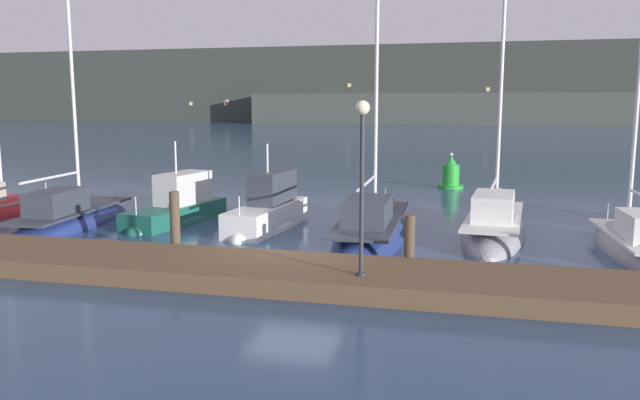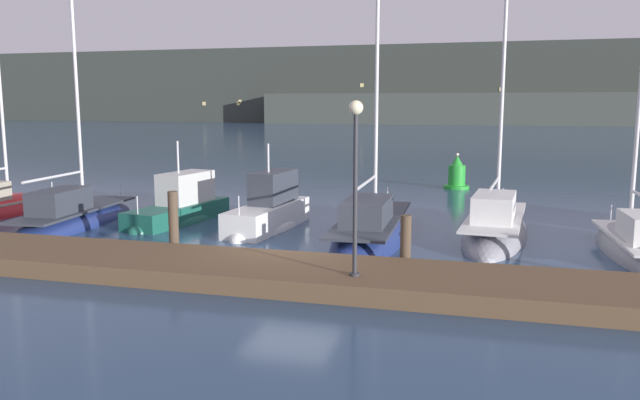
# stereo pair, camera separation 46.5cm
# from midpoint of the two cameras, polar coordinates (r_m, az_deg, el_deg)

# --- Properties ---
(ground_plane) EXTENTS (400.00, 400.00, 0.00)m
(ground_plane) POSITION_cam_midpoint_polar(r_m,az_deg,el_deg) (17.57, -1.95, -5.41)
(ground_plane) COLOR navy
(dock) EXTENTS (41.58, 2.80, 0.45)m
(dock) POSITION_cam_midpoint_polar(r_m,az_deg,el_deg) (15.48, -4.38, -6.54)
(dock) COLOR brown
(dock) RESTS_ON ground
(mooring_pile_2) EXTENTS (0.28, 0.28, 1.87)m
(mooring_pile_2) POSITION_cam_midpoint_polar(r_m,az_deg,el_deg) (18.09, -12.53, -2.16)
(mooring_pile_2) COLOR #4C3D2D
(mooring_pile_2) RESTS_ON ground
(mooring_pile_3) EXTENTS (0.28, 0.28, 1.50)m
(mooring_pile_3) POSITION_cam_midpoint_polar(r_m,az_deg,el_deg) (16.20, 8.65, -4.00)
(mooring_pile_3) COLOR #4C3D2D
(mooring_pile_3) RESTS_ON ground
(sailboat_berth_3) EXTENTS (2.51, 7.31, 10.31)m
(sailboat_berth_3) POSITION_cam_midpoint_polar(r_m,az_deg,el_deg) (23.85, -21.05, -1.81)
(sailboat_berth_3) COLOR navy
(sailboat_berth_3) RESTS_ON ground
(motorboat_berth_4) EXTENTS (2.39, 5.37, 3.60)m
(motorboat_berth_4) POSITION_cam_midpoint_polar(r_m,az_deg,el_deg) (23.55, -12.17, -1.26)
(motorboat_berth_4) COLOR #195647
(motorboat_berth_4) RESTS_ON ground
(motorboat_berth_5) EXTENTS (1.89, 5.14, 3.63)m
(motorboat_berth_5) POSITION_cam_midpoint_polar(r_m,az_deg,el_deg) (21.75, -4.10, -1.78)
(motorboat_berth_5) COLOR white
(motorboat_berth_5) RESTS_ON ground
(sailboat_berth_6) EXTENTS (2.35, 8.30, 12.34)m
(sailboat_berth_6) POSITION_cam_midpoint_polar(r_m,az_deg,el_deg) (20.18, 5.37, -3.19)
(sailboat_berth_6) COLOR navy
(sailboat_berth_6) RESTS_ON ground
(sailboat_berth_7) EXTENTS (2.62, 7.48, 12.05)m
(sailboat_berth_7) POSITION_cam_midpoint_polar(r_m,az_deg,el_deg) (21.21, 16.30, -2.84)
(sailboat_berth_7) COLOR gray
(sailboat_berth_7) RESTS_ON ground
(sailboat_berth_8) EXTENTS (1.87, 6.03, 9.56)m
(sailboat_berth_8) POSITION_cam_midpoint_polar(r_m,az_deg,el_deg) (20.24, 27.32, -4.13)
(sailboat_berth_8) COLOR gray
(sailboat_berth_8) RESTS_ON ground
(channel_buoy) EXTENTS (1.29, 1.29, 1.83)m
(channel_buoy) POSITION_cam_midpoint_polar(r_m,az_deg,el_deg) (32.75, 12.79, 2.19)
(channel_buoy) COLOR green
(channel_buoy) RESTS_ON ground
(dock_lamppost) EXTENTS (0.32, 0.32, 3.93)m
(dock_lamppost) POSITION_cam_midpoint_polar(r_m,az_deg,el_deg) (13.81, 4.23, 3.69)
(dock_lamppost) COLOR #2D2D33
(dock_lamppost) RESTS_ON dock
(hillside_backdrop) EXTENTS (240.00, 23.00, 16.89)m
(hillside_backdrop) POSITION_cam_midpoint_polar(r_m,az_deg,el_deg) (142.47, 14.83, 9.92)
(hillside_backdrop) COLOR #333833
(hillside_backdrop) RESTS_ON ground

